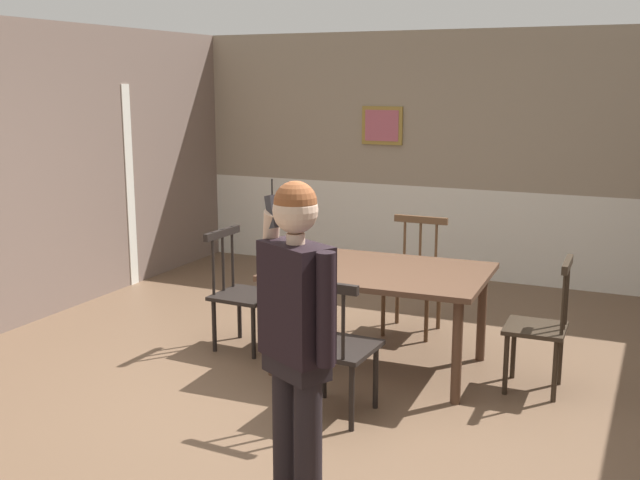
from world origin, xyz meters
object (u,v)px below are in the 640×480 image
dining_table (380,280)px  person_figure (297,328)px  chair_near_window (335,346)px  chair_by_doorway (413,278)px  chair_at_table_head (541,326)px  chair_opposite_corner (241,292)px

dining_table → person_figure: 2.06m
chair_near_window → chair_by_doorway: size_ratio=0.96×
chair_at_table_head → dining_table: bearing=90.6°
person_figure → dining_table: bearing=-53.9°
chair_by_doorway → chair_opposite_corner: chair_by_doorway is taller
chair_near_window → dining_table: bearing=94.5°
chair_near_window → chair_opposite_corner: chair_opposite_corner is taller
dining_table → chair_opposite_corner: 1.19m
chair_by_doorway → chair_at_table_head: 1.50m
dining_table → chair_near_window: 0.95m
chair_at_table_head → person_figure: person_figure is taller
chair_at_table_head → chair_near_window: bearing=129.1°
chair_near_window → chair_at_table_head: (1.13, 0.98, -0.00)m
chair_by_doorway → chair_at_table_head: bearing=143.1°
dining_table → chair_near_window: chair_near_window is taller
chair_near_window → chair_by_doorway: bearing=94.6°
dining_table → person_figure: person_figure is taller
chair_near_window → person_figure: bearing=-73.7°
person_figure → chair_by_doorway: bearing=-55.9°
chair_by_doorway → chair_opposite_corner: 1.50m
chair_at_table_head → chair_opposite_corner: 2.34m
chair_at_table_head → chair_opposite_corner: bearing=90.5°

